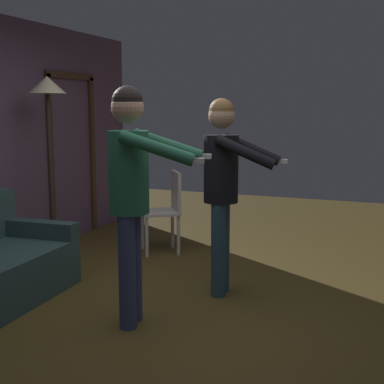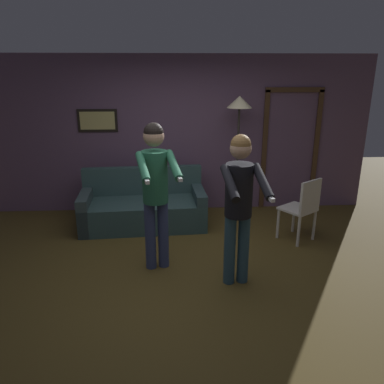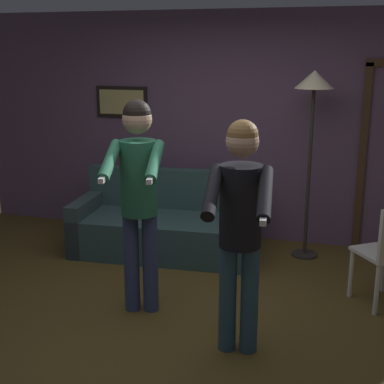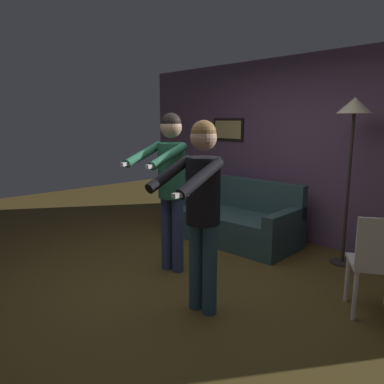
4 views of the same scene
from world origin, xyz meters
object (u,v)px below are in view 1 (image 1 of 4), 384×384
object	(u,v)px
person_standing_right	(223,177)
dining_chair_distant	(167,207)
person_standing_left	(131,181)
torchiere_lamp	(48,102)

from	to	relation	value
person_standing_right	dining_chair_distant	world-z (taller)	person_standing_right
person_standing_right	dining_chair_distant	xyz separation A→B (m)	(1.11, 1.05, -0.52)
person_standing_right	dining_chair_distant	bearing A→B (deg)	43.58
person_standing_left	person_standing_right	xyz separation A→B (m)	(0.91, -0.40, -0.06)
person_standing_right	person_standing_left	bearing A→B (deg)	156.46
torchiere_lamp	person_standing_right	size ratio (longest dim) A/B	1.14
torchiere_lamp	dining_chair_distant	world-z (taller)	torchiere_lamp
torchiere_lamp	dining_chair_distant	xyz separation A→B (m)	(0.77, -1.02, -1.18)
person_standing_left	dining_chair_distant	size ratio (longest dim) A/B	1.93
torchiere_lamp	dining_chair_distant	distance (m)	1.74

